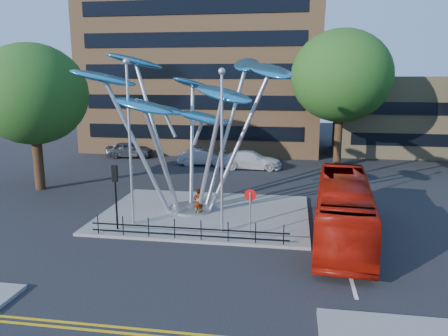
% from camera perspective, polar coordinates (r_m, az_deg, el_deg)
% --- Properties ---
extents(ground, '(120.00, 120.00, 0.00)m').
position_cam_1_polar(ground, '(20.28, -3.10, -11.49)').
color(ground, black).
rests_on(ground, ground).
extents(traffic_island, '(12.00, 9.00, 0.15)m').
position_cam_1_polar(traffic_island, '(25.95, -2.47, -5.99)').
color(traffic_island, slate).
rests_on(traffic_island, ground).
extents(double_yellow_near, '(40.00, 0.12, 0.01)m').
position_cam_1_polar(double_yellow_near, '(15.14, -8.19, -20.34)').
color(double_yellow_near, gold).
rests_on(double_yellow_near, ground).
extents(brick_tower, '(25.00, 15.00, 30.00)m').
position_cam_1_polar(brick_tower, '(51.63, -2.29, 19.67)').
color(brick_tower, '#996A42').
rests_on(brick_tower, ground).
extents(low_building_near, '(15.00, 8.00, 8.00)m').
position_cam_1_polar(low_building_near, '(49.82, 23.15, 6.32)').
color(low_building_near, '#A0885E').
rests_on(low_building_near, ground).
extents(tree_right, '(8.80, 8.80, 12.11)m').
position_cam_1_polar(tree_right, '(40.37, 15.09, 11.52)').
color(tree_right, black).
rests_on(tree_right, ground).
extents(tree_left, '(7.60, 7.60, 10.32)m').
position_cam_1_polar(tree_left, '(33.45, -23.76, 8.79)').
color(tree_left, black).
rests_on(tree_left, ground).
extents(leaf_sculpture, '(12.72, 9.54, 9.51)m').
position_cam_1_polar(leaf_sculpture, '(25.61, -4.68, 9.25)').
color(leaf_sculpture, '#9EA0A5').
rests_on(leaf_sculpture, traffic_island).
extents(street_lamp_left, '(0.36, 0.36, 8.80)m').
position_cam_1_polar(street_lamp_left, '(23.44, -12.28, 5.05)').
color(street_lamp_left, '#9EA0A5').
rests_on(street_lamp_left, traffic_island).
extents(street_lamp_right, '(0.36, 0.36, 8.30)m').
position_cam_1_polar(street_lamp_right, '(21.67, -0.28, 4.08)').
color(street_lamp_right, '#9EA0A5').
rests_on(street_lamp_right, traffic_island).
extents(traffic_light_island, '(0.28, 0.18, 3.42)m').
position_cam_1_polar(traffic_light_island, '(23.20, -14.02, -1.99)').
color(traffic_light_island, black).
rests_on(traffic_light_island, traffic_island).
extents(no_entry_sign_island, '(0.60, 0.10, 2.45)m').
position_cam_1_polar(no_entry_sign_island, '(21.71, 3.44, -4.79)').
color(no_entry_sign_island, '#9EA0A5').
rests_on(no_entry_sign_island, traffic_island).
extents(pedestrian_railing_front, '(10.00, 0.06, 1.00)m').
position_cam_1_polar(pedestrian_railing_front, '(21.83, -4.76, -8.22)').
color(pedestrian_railing_front, black).
rests_on(pedestrian_railing_front, traffic_island).
extents(red_bus, '(3.42, 10.98, 3.01)m').
position_cam_1_polar(red_bus, '(22.80, 15.31, -5.20)').
color(red_bus, '#A11207').
rests_on(red_bus, ground).
extents(pedestrian, '(0.67, 0.58, 1.56)m').
position_cam_1_polar(pedestrian, '(25.28, -3.38, -4.45)').
color(pedestrian, gray).
rests_on(pedestrian, traffic_island).
extents(parked_car_left, '(4.78, 2.32, 1.57)m').
position_cam_1_polar(parked_car_left, '(44.83, -12.26, 2.34)').
color(parked_car_left, '#404248').
rests_on(parked_car_left, ground).
extents(parked_car_mid, '(4.70, 2.07, 1.50)m').
position_cam_1_polar(parked_car_mid, '(40.08, -2.79, 1.43)').
color(parked_car_mid, '#9B9DA2').
rests_on(parked_car_mid, ground).
extents(parked_car_right, '(5.50, 2.37, 1.58)m').
position_cam_1_polar(parked_car_right, '(38.55, 3.50, 1.06)').
color(parked_car_right, silver).
rests_on(parked_car_right, ground).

